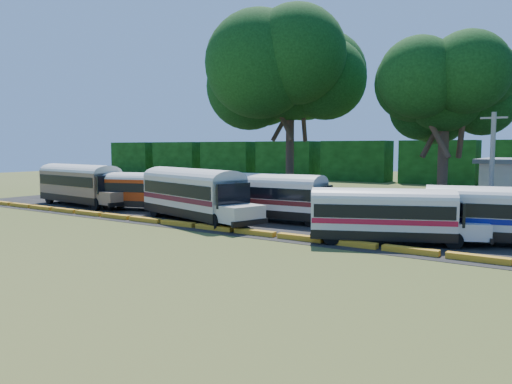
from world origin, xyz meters
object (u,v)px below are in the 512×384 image
Objects in this scene: bus_white_red at (386,212)px; bus_red at (146,189)px; bus_beige at (81,182)px; bus_cream_west at (194,191)px; tree_west at (290,69)px.

bus_red is at bearing 148.52° from bus_white_red.
bus_beige is at bearing 169.78° from bus_red.
bus_cream_west reaches higher than bus_beige.
bus_white_red is (27.87, -1.92, -0.40)m from bus_beige.
bus_red reaches higher than bus_white_red.
bus_white_red is 25.79m from tree_west.
bus_white_red is at bearing 14.14° from bus_cream_west.
bus_beige is 1.17× the size of bus_red.
bus_cream_west is (14.14, -1.38, -0.01)m from bus_beige.
bus_red is 1.05× the size of bus_white_red.
bus_cream_west is at bearing -82.81° from tree_west.
bus_beige is at bearing -169.21° from bus_cream_west.
bus_red is at bearing 178.60° from bus_cream_west.
bus_white_red is (20.82, -2.81, -0.08)m from bus_red.
bus_red is 21.01m from bus_white_red.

